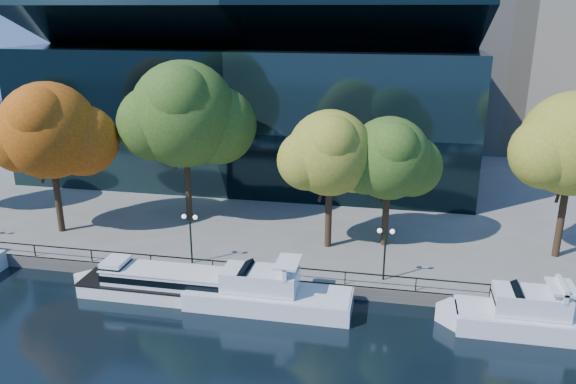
% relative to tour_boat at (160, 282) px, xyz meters
% --- Properties ---
extents(ground, '(160.00, 160.00, 0.00)m').
position_rel_tour_boat_xyz_m(ground, '(3.17, -0.73, -1.11)').
color(ground, black).
rests_on(ground, ground).
extents(promenade, '(90.00, 67.08, 1.00)m').
position_rel_tour_boat_xyz_m(promenade, '(3.17, 35.64, -0.61)').
color(promenade, slate).
rests_on(promenade, ground).
extents(railing, '(88.20, 0.08, 0.99)m').
position_rel_tour_boat_xyz_m(railing, '(3.17, 2.52, 0.83)').
color(railing, black).
rests_on(railing, promenade).
extents(convention_building, '(50.00, 24.57, 21.43)m').
position_rel_tour_boat_xyz_m(convention_building, '(-0.83, 31.06, 7.40)').
color(convention_building, black).
rests_on(convention_building, ground).
extents(tour_boat, '(13.73, 3.06, 2.60)m').
position_rel_tour_boat_xyz_m(tour_boat, '(0.00, 0.00, 0.00)').
color(tour_boat, white).
rests_on(tour_boat, ground).
extents(cruiser_near, '(12.89, 3.32, 3.74)m').
position_rel_tour_boat_xyz_m(cruiser_near, '(7.59, -0.17, 0.05)').
color(cruiser_near, white).
rests_on(cruiser_near, ground).
extents(cruiser_far, '(11.35, 3.15, 3.71)m').
position_rel_tour_boat_xyz_m(cruiser_far, '(25.27, 0.15, 0.07)').
color(cruiser_far, white).
rests_on(cruiser_far, ground).
extents(tree_1, '(10.33, 8.47, 13.28)m').
position_rel_tour_boat_xyz_m(tree_1, '(-12.63, 7.80, 8.86)').
color(tree_1, black).
rests_on(tree_1, promenade).
extents(tree_2, '(11.90, 9.76, 14.82)m').
position_rel_tour_boat_xyz_m(tree_2, '(-2.31, 12.61, 9.74)').
color(tree_2, black).
rests_on(tree_2, promenade).
extents(tree_3, '(8.63, 7.08, 11.51)m').
position_rel_tour_boat_xyz_m(tree_3, '(11.22, 9.06, 7.80)').
color(tree_3, black).
rests_on(tree_3, promenade).
extents(tree_4, '(8.44, 6.92, 10.91)m').
position_rel_tour_boat_xyz_m(tree_4, '(15.84, 10.34, 7.27)').
color(tree_4, black).
rests_on(tree_4, promenade).
extents(tree_5, '(9.95, 8.16, 13.25)m').
position_rel_tour_boat_xyz_m(tree_5, '(29.53, 10.66, 8.98)').
color(tree_5, black).
rests_on(tree_5, promenade).
extents(lamp_1, '(1.26, 0.36, 4.03)m').
position_rel_tour_boat_xyz_m(lamp_1, '(1.04, 3.77, 2.87)').
color(lamp_1, black).
rests_on(lamp_1, promenade).
extents(lamp_2, '(1.26, 0.36, 4.03)m').
position_rel_tour_boat_xyz_m(lamp_2, '(15.87, 3.77, 2.87)').
color(lamp_2, black).
rests_on(lamp_2, promenade).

